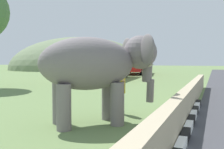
{
  "coord_description": "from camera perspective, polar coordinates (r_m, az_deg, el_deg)",
  "views": [
    {
      "loc": [
        -4.81,
        3.45,
        2.05
      ],
      "look_at": [
        3.06,
        6.64,
        1.6
      ],
      "focal_mm": 40.83,
      "sensor_mm": 36.0,
      "label": 1
    }
  ],
  "objects": [
    {
      "name": "person_handler",
      "position": [
        9.81,
        1.87,
        -3.54
      ],
      "size": [
        0.52,
        0.52,
        1.66
      ],
      "color": "navy",
      "rests_on": "ground_plane"
    },
    {
      "name": "barrier_parapet",
      "position": [
        7.05,
        13.74,
        -9.75
      ],
      "size": [
        28.0,
        0.36,
        1.0
      ],
      "primitive_type": "cube",
      "color": "tan",
      "rests_on": "ground_plane"
    },
    {
      "name": "bus_orange",
      "position": [
        29.33,
        -0.49,
        3.11
      ],
      "size": [
        10.01,
        3.43,
        3.5
      ],
      "color": "orange",
      "rests_on": "ground_plane"
    },
    {
      "name": "hill_east",
      "position": [
        68.06,
        -6.37,
        1.31
      ],
      "size": [
        41.57,
        33.26,
        16.42
      ],
      "color": "#687957",
      "rests_on": "ground_plane"
    },
    {
      "name": "bus_red",
      "position": [
        40.28,
        5.21,
        3.09
      ],
      "size": [
        10.26,
        4.42,
        3.5
      ],
      "color": "#B21E1E",
      "rests_on": "ground_plane"
    },
    {
      "name": "elephant",
      "position": [
        8.3,
        -3.04,
        2.13
      ],
      "size": [
        3.79,
        3.88,
        2.93
      ],
      "color": "slate",
      "rests_on": "ground_plane"
    },
    {
      "name": "cow_near",
      "position": [
        22.66,
        -1.84,
        0.06
      ],
      "size": [
        1.74,
        1.51,
        1.23
      ],
      "color": "#473323",
      "rests_on": "ground_plane"
    }
  ]
}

